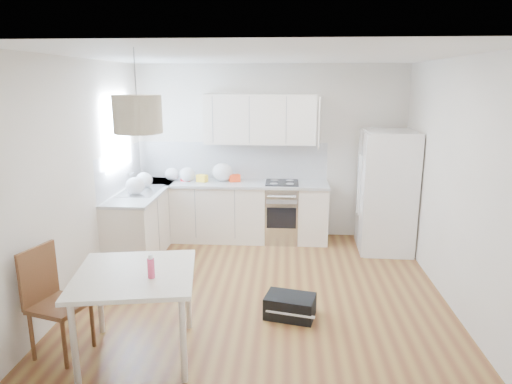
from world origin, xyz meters
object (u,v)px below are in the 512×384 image
dining_chair (60,303)px  refrigerator (387,191)px  gym_bag (290,306)px  dining_table (135,282)px

dining_chair → refrigerator: bearing=56.3°
refrigerator → dining_chair: size_ratio=1.74×
dining_chair → gym_bag: bearing=37.4°
refrigerator → dining_table: (-2.79, -2.93, -0.16)m
refrigerator → dining_chair: bearing=-137.9°
dining_table → dining_chair: bearing=172.6°
dining_table → gym_bag: (1.38, 0.79, -0.60)m
dining_table → gym_bag: size_ratio=2.30×
refrigerator → dining_chair: 4.59m
dining_table → refrigerator: bearing=36.9°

